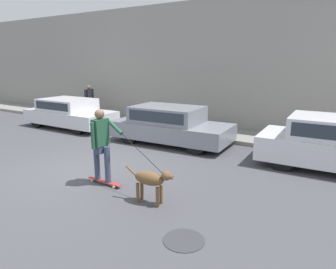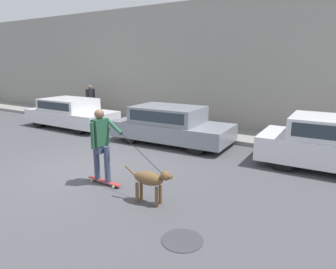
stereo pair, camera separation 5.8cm
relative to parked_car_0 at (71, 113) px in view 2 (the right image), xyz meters
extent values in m
plane|color=#47474C|center=(4.71, -3.48, -0.62)|extent=(36.00, 36.00, 0.00)
cube|color=gray|center=(4.71, 3.08, 2.02)|extent=(32.00, 0.30, 5.28)
cube|color=gray|center=(4.71, 1.94, -0.55)|extent=(30.00, 1.94, 0.14)
cylinder|color=black|center=(1.31, 0.78, -0.29)|extent=(0.67, 0.20, 0.66)
cylinder|color=black|center=(1.31, -0.79, -0.29)|extent=(0.67, 0.20, 0.66)
cylinder|color=black|center=(-1.21, 0.79, -0.29)|extent=(0.67, 0.20, 0.66)
cylinder|color=black|center=(-1.22, -0.78, -0.29)|extent=(0.67, 0.20, 0.66)
cube|color=silver|center=(0.05, 0.00, -0.14)|extent=(4.08, 1.83, 0.56)
cube|color=silver|center=(-0.12, 0.00, 0.38)|extent=(2.25, 1.64, 0.49)
cube|color=#28333D|center=(-0.12, -0.82, 0.41)|extent=(1.98, 0.02, 0.32)
cylinder|color=black|center=(6.46, 0.82, -0.29)|extent=(0.67, 0.22, 0.66)
cylinder|color=black|center=(6.50, -0.74, -0.29)|extent=(0.67, 0.22, 0.66)
cylinder|color=black|center=(3.88, 0.74, -0.29)|extent=(0.67, 0.22, 0.66)
cylinder|color=black|center=(3.92, -0.82, -0.29)|extent=(0.67, 0.22, 0.66)
cube|color=gray|center=(5.19, 0.00, -0.15)|extent=(4.22, 1.93, 0.55)
cube|color=gray|center=(5.02, 0.00, 0.41)|extent=(2.42, 1.70, 0.55)
cube|color=#28333D|center=(5.05, -0.82, 0.43)|extent=(2.09, 0.08, 0.35)
cylinder|color=black|center=(9.08, 0.78, -0.30)|extent=(0.66, 0.21, 0.65)
cylinder|color=black|center=(9.11, -0.83, -0.30)|extent=(0.66, 0.21, 0.65)
cube|color=silver|center=(10.19, 0.00, 0.50)|extent=(2.22, 1.70, 0.56)
cube|color=#28333D|center=(10.20, -0.84, 0.53)|extent=(1.93, 0.05, 0.36)
cylinder|color=brown|center=(7.38, -4.13, -0.42)|extent=(0.07, 0.07, 0.42)
cylinder|color=brown|center=(7.39, -4.28, -0.42)|extent=(0.07, 0.07, 0.42)
cylinder|color=brown|center=(6.92, -4.16, -0.42)|extent=(0.07, 0.07, 0.42)
cylinder|color=brown|center=(6.93, -4.31, -0.42)|extent=(0.07, 0.07, 0.42)
ellipsoid|color=brown|center=(7.16, -4.22, -0.09)|extent=(0.68, 0.33, 0.28)
sphere|color=brown|center=(7.55, -4.19, 0.04)|extent=(0.20, 0.20, 0.20)
cylinder|color=brown|center=(7.63, -4.19, 0.03)|extent=(0.11, 0.10, 0.09)
cylinder|color=brown|center=(6.73, -4.25, 0.00)|extent=(0.27, 0.06, 0.20)
cylinder|color=beige|center=(6.06, -3.92, -0.59)|extent=(0.07, 0.03, 0.07)
cylinder|color=beige|center=(6.06, -4.07, -0.59)|extent=(0.07, 0.03, 0.07)
cylinder|color=beige|center=(5.35, -3.89, -0.59)|extent=(0.07, 0.03, 0.07)
cylinder|color=beige|center=(5.35, -4.04, -0.59)|extent=(0.07, 0.03, 0.07)
cube|color=#A82D2D|center=(5.70, -3.98, -0.55)|extent=(0.99, 0.16, 0.02)
cylinder|color=#38425B|center=(5.83, -3.99, -0.11)|extent=(0.13, 0.13, 0.86)
cylinder|color=#38425B|center=(5.48, -3.97, -0.11)|extent=(0.13, 0.13, 0.86)
cube|color=#38425B|center=(5.66, -3.98, 0.23)|extent=(0.17, 0.30, 0.17)
cube|color=#235138|center=(5.66, -3.98, 0.63)|extent=(0.21, 0.39, 0.63)
sphere|color=brown|center=(5.66, -3.98, 1.06)|extent=(0.22, 0.22, 0.22)
cylinder|color=#235138|center=(5.65, -4.21, 0.60)|extent=(0.08, 0.08, 0.59)
cylinder|color=#235138|center=(5.93, -3.81, 0.77)|extent=(0.58, 0.21, 0.32)
cylinder|color=black|center=(6.87, -4.03, 0.33)|extent=(1.36, 0.33, 0.65)
cylinder|color=#3D4760|center=(-0.93, 2.03, -0.10)|extent=(0.16, 0.16, 0.77)
cylinder|color=#3D4760|center=(-0.94, 2.20, -0.10)|extent=(0.16, 0.16, 0.77)
cube|color=black|center=(-0.93, 2.11, 0.57)|extent=(0.25, 0.46, 0.56)
cylinder|color=black|center=(-0.91, 1.85, 0.58)|extent=(0.10, 0.10, 0.53)
cylinder|color=black|center=(-0.95, 2.38, 0.58)|extent=(0.10, 0.10, 0.53)
sphere|color=brown|center=(-0.93, 2.11, 0.94)|extent=(0.20, 0.20, 0.20)
cube|color=tan|center=(-0.91, 1.85, 0.16)|extent=(0.12, 0.26, 0.31)
cylinder|color=#38383D|center=(8.40, -5.04, -0.62)|extent=(0.68, 0.68, 0.01)
camera|label=1|loc=(10.40, -8.85, 2.19)|focal=32.00mm
camera|label=2|loc=(10.45, -8.82, 2.19)|focal=32.00mm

